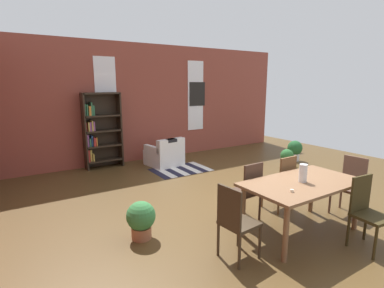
{
  "coord_description": "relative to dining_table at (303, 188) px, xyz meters",
  "views": [
    {
      "loc": [
        -3.63,
        -3.49,
        2.12
      ],
      "look_at": [
        -0.46,
        1.51,
        0.92
      ],
      "focal_mm": 27.68,
      "sensor_mm": 36.0,
      "label": 1
    }
  ],
  "objects": [
    {
      "name": "ground_plane",
      "position": [
        0.18,
        0.98,
        -0.68
      ],
      "size": [
        10.95,
        10.95,
        0.0
      ],
      "primitive_type": "plane",
      "color": "#523B1D"
    },
    {
      "name": "back_wall_brick",
      "position": [
        0.18,
        5.25,
        0.92
      ],
      "size": [
        8.86,
        0.12,
        3.2
      ],
      "primitive_type": "cube",
      "color": "brown",
      "rests_on": "ground"
    },
    {
      "name": "window_pane_0",
      "position": [
        -1.19,
        5.18,
        1.08
      ],
      "size": [
        0.55,
        0.02,
        2.08
      ],
      "primitive_type": "cube",
      "color": "white"
    },
    {
      "name": "window_pane_1",
      "position": [
        1.56,
        5.18,
        1.08
      ],
      "size": [
        0.55,
        0.02,
        2.08
      ],
      "primitive_type": "cube",
      "color": "white"
    },
    {
      "name": "dining_table",
      "position": [
        0.0,
        0.0,
        0.0
      ],
      "size": [
        1.73,
        0.95,
        0.77
      ],
      "color": "brown",
      "rests_on": "ground"
    },
    {
      "name": "vase_on_table",
      "position": [
        -0.02,
        -0.0,
        0.22
      ],
      "size": [
        0.11,
        0.11,
        0.25
      ],
      "primitive_type": "cylinder",
      "color": "silver",
      "rests_on": "dining_table"
    },
    {
      "name": "tealight_candle_0",
      "position": [
        -0.46,
        -0.19,
        0.11
      ],
      "size": [
        0.04,
        0.04,
        0.03
      ],
      "primitive_type": "cylinder",
      "color": "silver",
      "rests_on": "dining_table"
    },
    {
      "name": "dining_chair_near_right",
      "position": [
        0.4,
        -0.7,
        -0.17
      ],
      "size": [
        0.44,
        0.44,
        0.95
      ],
      "color": "#342A13",
      "rests_on": "ground"
    },
    {
      "name": "dining_chair_far_right",
      "position": [
        0.39,
        0.7,
        -0.17
      ],
      "size": [
        0.41,
        0.41,
        0.95
      ],
      "color": "brown",
      "rests_on": "ground"
    },
    {
      "name": "dining_chair_head_right",
      "position": [
        1.24,
        0.01,
        -0.17
      ],
      "size": [
        0.43,
        0.43,
        0.95
      ],
      "color": "brown",
      "rests_on": "ground"
    },
    {
      "name": "dining_chair_head_left",
      "position": [
        -1.24,
        -0.01,
        -0.17
      ],
      "size": [
        0.44,
        0.44,
        0.95
      ],
      "color": "#3B2D1E",
      "rests_on": "ground"
    },
    {
      "name": "dining_chair_far_left",
      "position": [
        -0.39,
        0.7,
        -0.17
      ],
      "size": [
        0.42,
        0.42,
        0.95
      ],
      "color": "#422C22",
      "rests_on": "ground"
    },
    {
      "name": "bookshelf_tall",
      "position": [
        -1.46,
        4.99,
        0.29
      ],
      "size": [
        0.93,
        0.33,
        1.92
      ],
      "color": "#2D2319",
      "rests_on": "ground"
    },
    {
      "name": "armchair_white",
      "position": [
        0.02,
        4.29,
        -0.41
      ],
      "size": [
        0.9,
        0.9,
        0.75
      ],
      "color": "white",
      "rests_on": "ground"
    },
    {
      "name": "potted_plant_by_shelf",
      "position": [
        2.7,
        2.52,
        -0.46
      ],
      "size": [
        0.34,
        0.34,
        0.45
      ],
      "color": "silver",
      "rests_on": "ground"
    },
    {
      "name": "potted_plant_corner",
      "position": [
        3.32,
        2.77,
        -0.36
      ],
      "size": [
        0.41,
        0.41,
        0.57
      ],
      "color": "silver",
      "rests_on": "ground"
    },
    {
      "name": "potted_plant_window",
      "position": [
        -2.01,
        1.08,
        -0.39
      ],
      "size": [
        0.41,
        0.41,
        0.54
      ],
      "color": "#9E6042",
      "rests_on": "ground"
    },
    {
      "name": "striped_rug",
      "position": [
        0.15,
        3.69,
        -0.68
      ],
      "size": [
        1.4,
        0.98,
        0.01
      ],
      "color": "#1E1E33",
      "rests_on": "ground"
    },
    {
      "name": "framed_picture",
      "position": [
        1.61,
        5.17,
        1.13
      ],
      "size": [
        0.56,
        0.03,
        0.72
      ],
      "primitive_type": "cube",
      "color": "black"
    }
  ]
}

